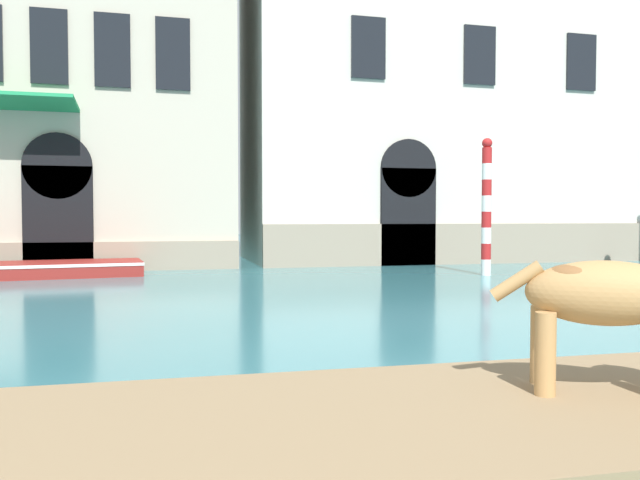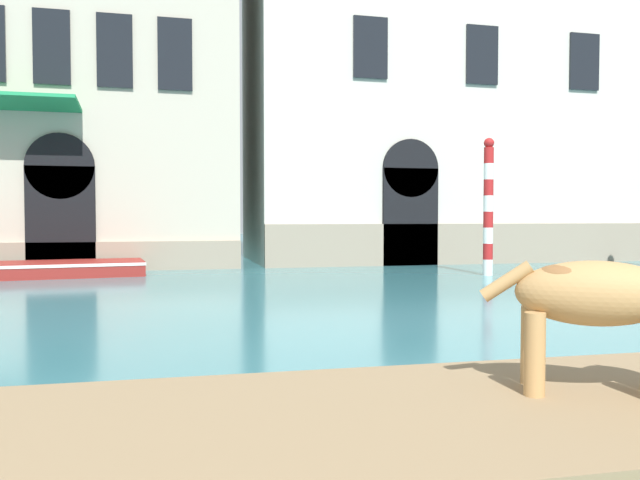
# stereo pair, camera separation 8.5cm
# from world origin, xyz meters

# --- Properties ---
(palazzo_right) EXTENTS (15.00, 6.13, 17.33)m
(palazzo_right) POSITION_xyz_m (12.39, 23.81, 8.64)
(palazzo_right) COLOR beige
(palazzo_right) RESTS_ON ground_plane
(boat_foreground) EXTENTS (7.83, 2.14, 0.66)m
(boat_foreground) POSITION_xyz_m (3.46, 4.11, 0.35)
(boat_foreground) COLOR #1E6651
(boat_foreground) RESTS_ON ground_plane
(dog_on_deck) EXTENTS (1.14, 0.74, 0.83)m
(dog_on_deck) POSITION_xyz_m (4.33, 4.10, 1.20)
(dog_on_deck) COLOR tan
(dog_on_deck) RESTS_ON boat_foreground
(boat_moored_near_palazzo) EXTENTS (6.03, 2.54, 0.41)m
(boat_moored_near_palazzo) POSITION_xyz_m (-1.67, 19.33, 0.22)
(boat_moored_near_palazzo) COLOR maroon
(boat_moored_near_palazzo) RESTS_ON ground_plane
(mooring_pole_0) EXTENTS (0.28, 0.28, 3.81)m
(mooring_pole_0) POSITION_xyz_m (10.57, 16.91, 1.93)
(mooring_pole_0) COLOR white
(mooring_pole_0) RESTS_ON ground_plane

